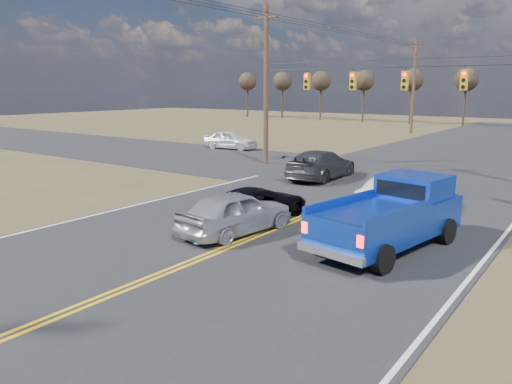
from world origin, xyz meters
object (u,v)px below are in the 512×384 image
Objects in this scene: white_car_queue at (402,194)px; cross_car_west at (230,140)px; silver_suv at (236,212)px; pickup_truck at (392,216)px; black_suv at (257,203)px; dgrey_car_queue at (321,164)px.

white_car_queue is 1.00× the size of cross_car_west.
silver_suv is 7.30m from white_car_queue.
pickup_truck is 1.37× the size of cross_car_west.
pickup_truck reaches higher than white_car_queue.
white_car_queue is (-1.42, 4.85, -0.33)m from pickup_truck.
pickup_truck is 5.18m from silver_suv.
pickup_truck is 5.07m from white_car_queue.
pickup_truck reaches higher than black_suv.
white_car_queue is at bearing 115.98° from pickup_truck.
white_car_queue is at bearing -124.47° from black_suv.
cross_car_west is (-12.45, 7.50, -0.03)m from dgrey_car_queue.
silver_suv is 1.00× the size of cross_car_west.
black_suv is 0.81× the size of dgrey_car_queue.
cross_car_west is at bearing 149.46° from pickup_truck.
white_car_queue reaches higher than black_suv.
black_suv is 22.02m from cross_car_west.
cross_car_west is (-15.19, 18.59, 0.00)m from silver_suv.
black_suv is 9.25m from dgrey_car_queue.
dgrey_car_queue is at bearing 138.54° from pickup_truck.
silver_suv is at bearing 70.97° from white_car_queue.
silver_suv is 11.42m from dgrey_car_queue.
silver_suv is 2.18m from black_suv.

